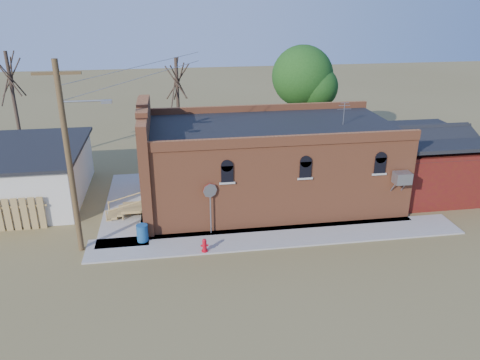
{
  "coord_description": "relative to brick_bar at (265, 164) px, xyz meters",
  "views": [
    {
      "loc": [
        -3.69,
        -19.4,
        11.49
      ],
      "look_at": [
        -0.19,
        3.04,
        2.4
      ],
      "focal_mm": 35.0,
      "sensor_mm": 36.0,
      "label": 1
    }
  ],
  "objects": [
    {
      "name": "ground",
      "position": [
        -1.64,
        -5.49,
        -2.34
      ],
      "size": [
        120.0,
        120.0,
        0.0
      ],
      "primitive_type": "plane",
      "color": "brown",
      "rests_on": "ground"
    },
    {
      "name": "fire_hydrant",
      "position": [
        -4.01,
        -5.5,
        -1.93
      ],
      "size": [
        0.37,
        0.33,
        0.67
      ],
      "rotation": [
        0.0,
        0.0,
        0.01
      ],
      "color": "red",
      "rests_on": "sidewalk_south"
    },
    {
      "name": "tree_leafy",
      "position": [
        4.36,
        8.01,
        3.59
      ],
      "size": [
        4.4,
        4.4,
        8.15
      ],
      "color": "#443427",
      "rests_on": "ground"
    },
    {
      "name": "brick_bar",
      "position": [
        0.0,
        0.0,
        0.0
      ],
      "size": [
        16.4,
        7.97,
        6.3
      ],
      "color": "#A95733",
      "rests_on": "ground"
    },
    {
      "name": "tree_bare_near",
      "position": [
        -4.64,
        7.51,
        3.62
      ],
      "size": [
        2.8,
        2.8,
        7.65
      ],
      "color": "#443427",
      "rests_on": "ground"
    },
    {
      "name": "red_shed",
      "position": [
        9.86,
        0.01,
        -0.07
      ],
      "size": [
        5.4,
        6.4,
        4.3
      ],
      "color": "#5F1F10",
      "rests_on": "ground"
    },
    {
      "name": "stop_sign",
      "position": [
        -3.52,
        -3.69,
        -0.17
      ],
      "size": [
        0.72,
        0.3,
        2.72
      ],
      "rotation": [
        0.0,
        0.0,
        -0.09
      ],
      "color": "gray",
      "rests_on": "sidewalk_south"
    },
    {
      "name": "trash_barrel",
      "position": [
        -6.94,
        -3.99,
        -1.83
      ],
      "size": [
        0.57,
        0.57,
        0.86
      ],
      "primitive_type": "cylinder",
      "rotation": [
        0.0,
        0.0,
        0.02
      ],
      "color": "navy",
      "rests_on": "sidewalk_west"
    },
    {
      "name": "tree_bare_far",
      "position": [
        -15.64,
        8.51,
        4.02
      ],
      "size": [
        2.8,
        2.8,
        8.16
      ],
      "color": "#443427",
      "rests_on": "ground"
    },
    {
      "name": "utility_pole",
      "position": [
        -9.79,
        -4.29,
        2.43
      ],
      "size": [
        3.12,
        0.26,
        9.0
      ],
      "color": "#49341D",
      "rests_on": "ground"
    },
    {
      "name": "sidewalk_south",
      "position": [
        -0.14,
        -4.59,
        -2.3
      ],
      "size": [
        19.0,
        2.2,
        0.08
      ],
      "primitive_type": "cube",
      "color": "#9E9991",
      "rests_on": "ground"
    },
    {
      "name": "sidewalk_west",
      "position": [
        -7.94,
        0.51,
        -2.3
      ],
      "size": [
        2.6,
        10.0,
        0.08
      ],
      "primitive_type": "cube",
      "color": "#9E9991",
      "rests_on": "ground"
    }
  ]
}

